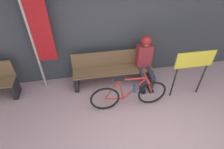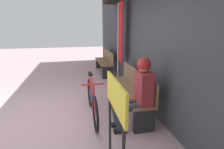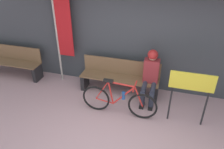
{
  "view_description": "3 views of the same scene",
  "coord_description": "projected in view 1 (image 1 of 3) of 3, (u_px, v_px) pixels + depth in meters",
  "views": [
    {
      "loc": [
        -0.88,
        -1.39,
        2.95
      ],
      "look_at": [
        -0.37,
        1.55,
        0.55
      ],
      "focal_mm": 28.0,
      "sensor_mm": 36.0,
      "label": 1
    },
    {
      "loc": [
        3.03,
        0.78,
        1.72
      ],
      "look_at": [
        -0.01,
        1.45,
        0.85
      ],
      "focal_mm": 28.0,
      "sensor_mm": 36.0,
      "label": 2
    },
    {
      "loc": [
        0.8,
        -2.52,
        3.12
      ],
      "look_at": [
        -0.34,
        1.43,
        0.75
      ],
      "focal_mm": 35.0,
      "sensor_mm": 36.0,
      "label": 3
    }
  ],
  "objects": [
    {
      "name": "banner_pole",
      "position": [
        38.0,
        32.0,
        3.49
      ],
      "size": [
        0.45,
        0.05,
        2.34
      ],
      "color": "#B7B2A8",
      "rests_on": "ground_plane"
    },
    {
      "name": "park_bench_near",
      "position": [
        113.0,
        69.0,
        4.22
      ],
      "size": [
        1.9,
        0.42,
        0.84
      ],
      "color": "brown",
      "rests_on": "ground_plane"
    },
    {
      "name": "person_seated",
      "position": [
        145.0,
        59.0,
        4.04
      ],
      "size": [
        0.34,
        0.66,
        1.24
      ],
      "color": "#2D3342",
      "rests_on": "ground_plane"
    },
    {
      "name": "storefront_wall",
      "position": [
        122.0,
        10.0,
        3.78
      ],
      "size": [
        12.0,
        0.56,
        3.2
      ],
      "color": "#3D4247",
      "rests_on": "ground_plane"
    },
    {
      "name": "signboard",
      "position": [
        194.0,
        64.0,
        3.6
      ],
      "size": [
        0.83,
        0.04,
        1.15
      ],
      "color": "#232326",
      "rests_on": "ground_plane"
    },
    {
      "name": "bicycle",
      "position": [
        129.0,
        95.0,
        3.64
      ],
      "size": [
        1.63,
        0.4,
        0.83
      ],
      "color": "black",
      "rests_on": "ground_plane"
    }
  ]
}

